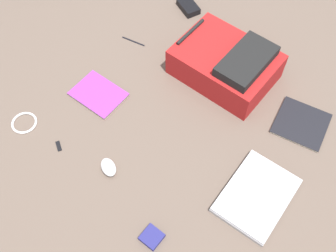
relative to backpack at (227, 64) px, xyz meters
The scene contains 11 objects.
ground_plane 0.39m from the backpack, behind, with size 4.17×4.17×0.00m, color brown.
backpack is the anchor object (origin of this frame).
laptop 0.64m from the backpack, 127.81° to the right, with size 0.36×0.29×0.03m.
book_manual 0.63m from the backpack, 146.26° to the left, with size 0.21×0.26×0.01m.
book_comic 0.44m from the backpack, 86.44° to the right, with size 0.27×0.28×0.01m.
computer_mouse 0.74m from the backpack, behind, with size 0.06×0.09×0.04m, color silver.
cable_coil 0.98m from the backpack, 151.72° to the left, with size 0.12×0.12×0.01m, color silver.
power_brick 0.50m from the backpack, 64.72° to the left, with size 0.08×0.13×0.04m, color black.
pen_black 0.52m from the backpack, 108.90° to the left, with size 0.01×0.01×0.13m, color black.
earbud_pouch 0.88m from the backpack, 158.02° to the right, with size 0.08×0.08×0.02m, color navy.
usb_stick 0.86m from the backpack, 162.73° to the left, with size 0.02×0.05×0.01m, color black.
Camera 1 is at (-0.71, -0.67, 1.56)m, focal length 43.51 mm.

